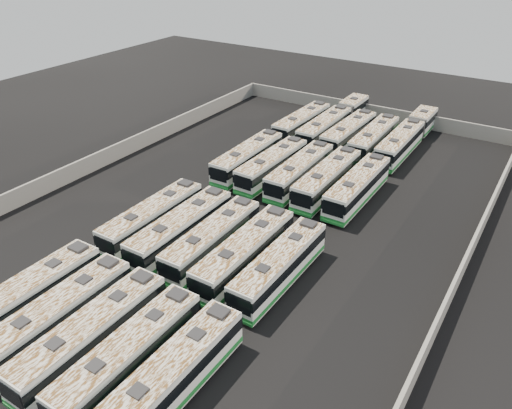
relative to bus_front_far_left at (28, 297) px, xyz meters
name	(u,v)px	position (x,y,z in m)	size (l,w,h in m)	color
ground	(244,215)	(5.75, 22.28, -1.86)	(140.00, 140.00, 0.00)	black
perimeter_wall	(244,206)	(5.75, 22.28, -0.76)	(45.20, 73.20, 2.20)	slate
bus_front_far_left	(28,297)	(0.00, 0.00, 0.00)	(2.82, 12.92, 3.64)	silver
bus_front_left	(58,316)	(3.79, -0.10, 0.00)	(2.91, 12.91, 3.63)	silver
bus_front_center	(92,335)	(7.50, -0.13, 0.02)	(2.84, 13.04, 3.67)	silver
bus_front_right	(130,355)	(11.13, -0.02, -0.04)	(2.76, 12.62, 3.55)	silver
bus_front_far_right	(171,378)	(14.84, 0.02, -0.02)	(2.72, 12.78, 3.60)	silver
bus_midfront_far_left	(153,218)	(0.02, 14.33, -0.02)	(2.76, 12.76, 3.59)	silver
bus_midfront_left	(181,229)	(3.79, 14.25, 0.03)	(2.86, 13.09, 3.69)	silver
bus_midfront_center	(212,240)	(7.38, 14.45, -0.04)	(2.91, 12.67, 3.56)	silver
bus_midfront_right	(245,253)	(11.17, 14.24, 0.02)	(2.80, 13.06, 3.68)	silver
bus_midfront_far_right	(279,266)	(14.74, 14.27, -0.05)	(2.71, 12.58, 3.54)	silver
bus_midback_far_left	(248,158)	(0.10, 31.57, 0.00)	(2.92, 12.91, 3.63)	silver
bus_midback_left	(272,165)	(3.75, 31.41, -0.03)	(2.94, 12.73, 3.57)	silver
bus_midback_center	(300,172)	(7.45, 31.62, 0.00)	(2.93, 12.91, 3.63)	silver
bus_midback_right	(327,179)	(11.07, 31.49, 0.03)	(2.83, 13.14, 3.70)	silver
bus_midback_far_right	(357,187)	(14.76, 31.57, 0.01)	(2.77, 12.97, 3.65)	silver
bus_back_far_left	(302,123)	(0.04, 46.10, -0.02)	(3.00, 12.84, 3.60)	silver
bus_back_left	(334,121)	(3.75, 49.38, 0.00)	(2.80, 20.07, 3.64)	silver
bus_back_center	(348,133)	(7.46, 45.99, 0.01)	(3.02, 13.03, 3.66)	silver
bus_back_right	(374,139)	(11.15, 45.99, 0.00)	(2.90, 12.91, 3.63)	silver
bus_back_far_right	(407,136)	(14.72, 49.50, -0.02)	(2.72, 19.84, 3.60)	silver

